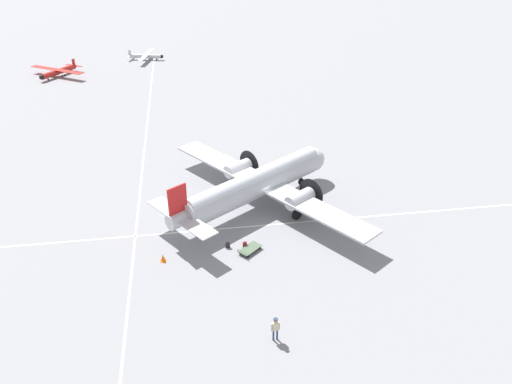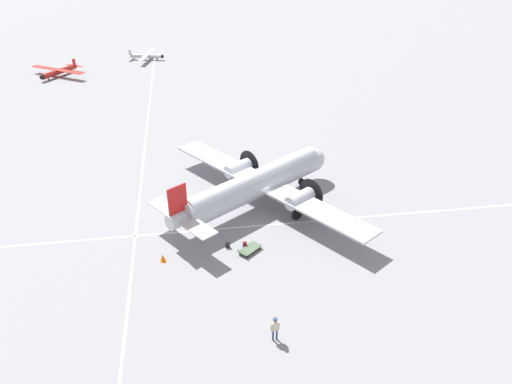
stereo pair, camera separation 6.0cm
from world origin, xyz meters
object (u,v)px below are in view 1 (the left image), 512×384
(baggage_cart, at_px, (250,249))
(light_aircraft_taxiing, at_px, (58,71))
(suitcase_upright_spare, at_px, (245,245))
(airliner_main, at_px, (259,183))
(light_aircraft_distant, at_px, (146,56))
(crew_foreground, at_px, (275,327))
(suitcase_near_door, at_px, (228,245))
(traffic_cone, at_px, (163,258))

(baggage_cart, distance_m, light_aircraft_taxiing, 60.17)
(suitcase_upright_spare, bearing_deg, airliner_main, 71.64)
(light_aircraft_distant, bearing_deg, airliner_main, -63.77)
(crew_foreground, relative_size, light_aircraft_taxiing, 0.19)
(suitcase_near_door, relative_size, light_aircraft_distant, 0.06)
(light_aircraft_distant, bearing_deg, baggage_cart, -66.91)
(crew_foreground, bearing_deg, suitcase_upright_spare, 86.05)
(suitcase_upright_spare, bearing_deg, suitcase_near_door, 168.93)
(light_aircraft_distant, distance_m, light_aircraft_taxiing, 16.87)
(light_aircraft_taxiing, bearing_deg, light_aircraft_distant, 155.56)
(suitcase_upright_spare, distance_m, traffic_cone, 6.84)
(suitcase_near_door, xyz_separation_m, suitcase_upright_spare, (1.42, -0.28, 0.03))
(airliner_main, distance_m, light_aircraft_taxiing, 54.55)
(suitcase_near_door, relative_size, baggage_cart, 0.27)
(suitcase_near_door, xyz_separation_m, baggage_cart, (1.76, -0.83, 0.00))
(suitcase_upright_spare, bearing_deg, baggage_cart, -58.03)
(airliner_main, relative_size, suitcase_near_door, 37.48)
(crew_foreground, height_order, traffic_cone, crew_foreground)
(suitcase_near_door, height_order, light_aircraft_distant, light_aircraft_distant)
(baggage_cart, height_order, light_aircraft_taxiing, light_aircraft_taxiing)
(airliner_main, relative_size, traffic_cone, 34.16)
(airliner_main, xyz_separation_m, baggage_cart, (-1.91, -7.35, -2.17))
(crew_foreground, height_order, suitcase_upright_spare, crew_foreground)
(airliner_main, height_order, suitcase_near_door, airliner_main)
(crew_foreground, height_order, light_aircraft_distant, crew_foreground)
(suitcase_near_door, xyz_separation_m, light_aircraft_distant, (-9.16, 62.38, 0.50))
(light_aircraft_taxiing, bearing_deg, suitcase_upright_spare, 59.56)
(suitcase_upright_spare, distance_m, baggage_cart, 0.65)
(suitcase_near_door, bearing_deg, suitcase_upright_spare, -11.07)
(airliner_main, bearing_deg, crew_foreground, -130.17)
(light_aircraft_taxiing, distance_m, traffic_cone, 57.74)
(baggage_cart, distance_m, traffic_cone, 7.15)
(airliner_main, distance_m, crew_foreground, 17.42)
(airliner_main, bearing_deg, suitcase_upright_spare, -143.22)
(baggage_cart, bearing_deg, light_aircraft_taxiing, 73.86)
(traffic_cone, bearing_deg, suitcase_upright_spare, 6.53)
(suitcase_near_door, distance_m, suitcase_upright_spare, 1.45)
(crew_foreground, bearing_deg, light_aircraft_taxiing, 104.24)
(baggage_cart, relative_size, traffic_cone, 3.42)
(suitcase_upright_spare, xyz_separation_m, traffic_cone, (-6.80, -0.78, 0.00))
(crew_foreground, xyz_separation_m, suitcase_upright_spare, (-0.65, 10.50, -0.85))
(suitcase_upright_spare, bearing_deg, crew_foreground, -86.46)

